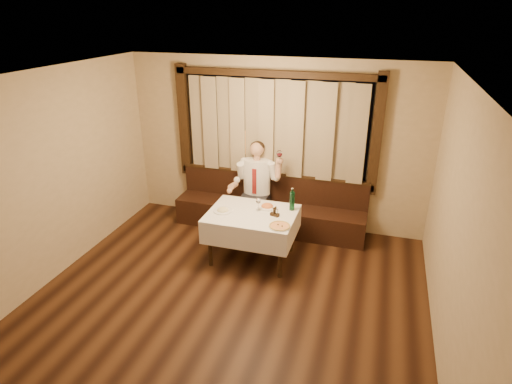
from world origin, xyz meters
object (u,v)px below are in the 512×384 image
(banquette, at_px, (270,211))
(seated_man, at_px, (256,181))
(cruet_caddy, at_px, (275,213))
(green_bottle, at_px, (292,201))
(dining_table, at_px, (252,219))
(pasta_red, at_px, (267,205))
(pizza, at_px, (280,226))
(pasta_cream, at_px, (223,209))

(banquette, relative_size, seated_man, 2.12)
(cruet_caddy, bearing_deg, banquette, 126.20)
(green_bottle, relative_size, cruet_caddy, 2.48)
(dining_table, relative_size, pasta_red, 4.42)
(banquette, distance_m, pizza, 1.49)
(pasta_red, bearing_deg, banquette, 101.70)
(banquette, relative_size, dining_table, 2.52)
(dining_table, xyz_separation_m, pasta_red, (0.16, 0.24, 0.15))
(banquette, relative_size, green_bottle, 9.28)
(dining_table, bearing_deg, pasta_cream, -169.94)
(seated_man, bearing_deg, dining_table, -76.51)
(pizza, relative_size, cruet_caddy, 2.19)
(pizza, xyz_separation_m, green_bottle, (0.04, 0.57, 0.13))
(banquette, height_order, green_bottle, green_bottle)
(pizza, relative_size, pasta_red, 1.06)
(pizza, xyz_separation_m, cruet_caddy, (-0.15, 0.31, 0.03))
(cruet_caddy, bearing_deg, pizza, -46.24)
(banquette, bearing_deg, green_bottle, -55.16)
(banquette, bearing_deg, pizza, -69.87)
(dining_table, distance_m, cruet_caddy, 0.37)
(cruet_caddy, bearing_deg, pasta_cream, -156.69)
(pasta_red, distance_m, seated_man, 0.80)
(pasta_red, height_order, cruet_caddy, cruet_caddy)
(banquette, distance_m, cruet_caddy, 1.19)
(banquette, bearing_deg, seated_man, -157.75)
(dining_table, relative_size, pizza, 4.17)
(pasta_cream, bearing_deg, green_bottle, 19.49)
(pasta_cream, bearing_deg, banquette, 68.98)
(pasta_red, bearing_deg, pizza, -59.24)
(pasta_red, bearing_deg, seated_man, 119.13)
(pizza, bearing_deg, banquette, 110.13)
(pasta_cream, relative_size, green_bottle, 0.80)
(banquette, height_order, pizza, banquette)
(pasta_red, relative_size, cruet_caddy, 2.07)
(pasta_cream, bearing_deg, pasta_red, 28.26)
(dining_table, height_order, pasta_cream, pasta_cream)
(dining_table, distance_m, seated_man, 0.98)
(pasta_red, distance_m, pasta_cream, 0.66)
(banquette, height_order, pasta_cream, banquette)
(dining_table, distance_m, pasta_cream, 0.45)
(pasta_red, bearing_deg, cruet_caddy, -53.72)
(dining_table, xyz_separation_m, pasta_cream, (-0.42, -0.07, 0.14))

